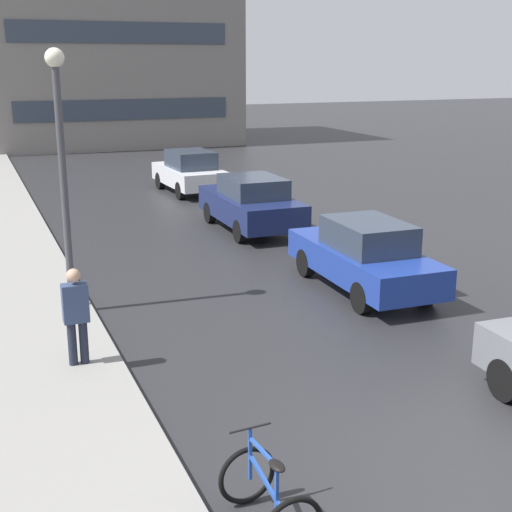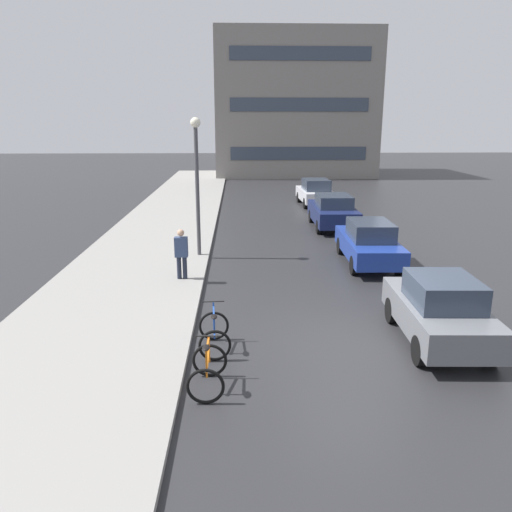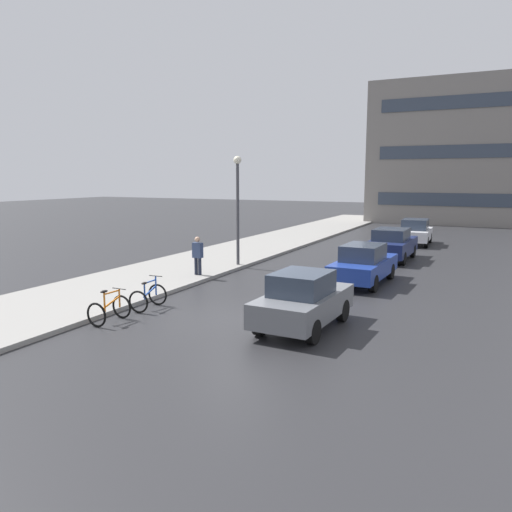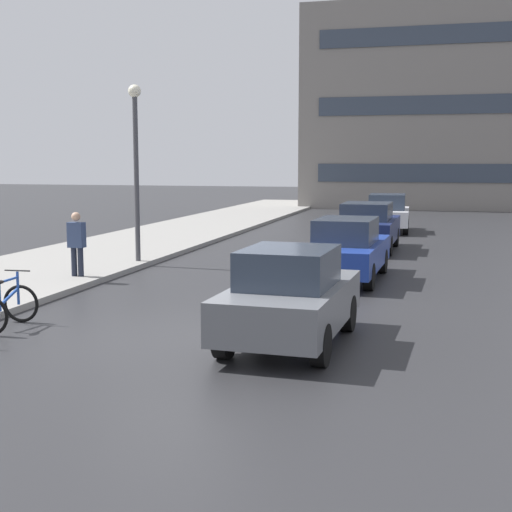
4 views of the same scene
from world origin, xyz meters
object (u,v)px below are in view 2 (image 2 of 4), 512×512
at_px(bicycle_second, 214,334).
at_px(car_white, 315,192).
at_px(bicycle_nearest, 208,371).
at_px(car_grey, 440,310).
at_px(car_navy, 333,211).
at_px(car_blue, 369,243).
at_px(streetlamp, 197,171).
at_px(pedestrian, 181,253).

distance_m(bicycle_second, car_white, 20.26).
distance_m(bicycle_nearest, bicycle_second, 1.71).
relative_size(car_grey, car_navy, 0.87).
bearing_deg(car_blue, car_grey, -90.44).
relative_size(car_grey, streetlamp, 0.74).
xyz_separation_m(car_grey, car_blue, (0.05, 6.56, -0.01)).
distance_m(pedestrian, streetlamp, 3.70).
bearing_deg(streetlamp, pedestrian, -96.19).
height_order(bicycle_second, pedestrian, pedestrian).
bearing_deg(car_blue, car_white, 89.87).
distance_m(bicycle_nearest, car_blue, 9.98).
bearing_deg(car_blue, car_navy, 91.23).
height_order(car_navy, streetlamp, streetlamp).
distance_m(bicycle_nearest, car_grey, 5.54).
bearing_deg(car_white, pedestrian, -113.60).
height_order(car_grey, pedestrian, pedestrian).
distance_m(car_grey, car_blue, 6.56).
relative_size(bicycle_second, streetlamp, 0.23).
xyz_separation_m(bicycle_second, car_grey, (5.13, 0.23, 0.40)).
xyz_separation_m(car_blue, car_white, (0.03, 12.79, 0.02)).
distance_m(bicycle_second, streetlamp, 8.31).
bearing_deg(streetlamp, bicycle_nearest, -84.77).
bearing_deg(car_navy, bicycle_second, -111.21).
distance_m(bicycle_nearest, streetlamp, 9.91).
bearing_deg(bicycle_second, car_grey, 2.53).
distance_m(car_blue, car_white, 12.79).
relative_size(bicycle_second, car_blue, 0.26).
height_order(bicycle_second, car_white, car_white).
distance_m(car_grey, pedestrian, 7.86).
bearing_deg(car_white, car_blue, -90.13).
relative_size(bicycle_nearest, bicycle_second, 0.94).
bearing_deg(pedestrian, bicycle_second, -75.71).
relative_size(bicycle_nearest, car_grey, 0.29).
height_order(bicycle_nearest, bicycle_second, bicycle_second).
height_order(car_white, pedestrian, pedestrian).
height_order(bicycle_second, streetlamp, streetlamp).
height_order(bicycle_second, car_grey, car_grey).
relative_size(car_grey, car_white, 0.94).
bearing_deg(car_blue, streetlamp, 170.91).
bearing_deg(pedestrian, car_white, 66.40).
bearing_deg(bicycle_second, pedestrian, 104.29).
relative_size(bicycle_nearest, car_navy, 0.25).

